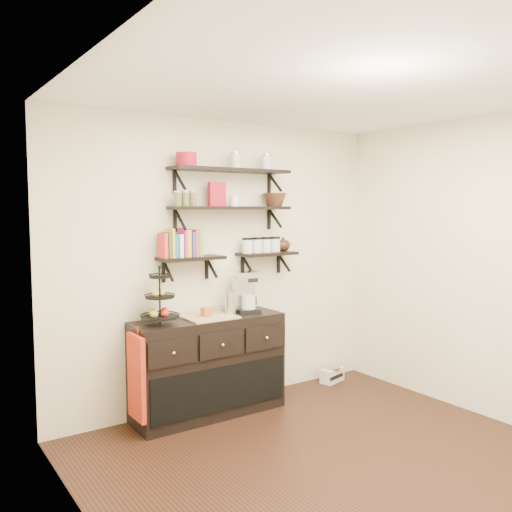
% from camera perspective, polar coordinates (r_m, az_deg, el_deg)
% --- Properties ---
extents(floor, '(3.50, 3.50, 0.00)m').
position_cam_1_polar(floor, '(4.24, 9.86, -21.42)').
color(floor, black).
rests_on(floor, ground).
extents(ceiling, '(3.50, 3.50, 0.02)m').
position_cam_1_polar(ceiling, '(3.88, 10.50, 17.11)').
color(ceiling, white).
rests_on(ceiling, back_wall).
extents(back_wall, '(3.50, 0.02, 2.70)m').
position_cam_1_polar(back_wall, '(5.22, -3.38, -0.81)').
color(back_wall, white).
rests_on(back_wall, ground).
extents(left_wall, '(0.02, 3.50, 2.70)m').
position_cam_1_polar(left_wall, '(2.91, -15.47, -5.75)').
color(left_wall, white).
rests_on(left_wall, ground).
extents(right_wall, '(0.02, 3.50, 2.70)m').
position_cam_1_polar(right_wall, '(5.20, 24.10, -1.27)').
color(right_wall, white).
rests_on(right_wall, ground).
extents(shelf_top, '(1.20, 0.27, 0.23)m').
position_cam_1_polar(shelf_top, '(5.09, -2.66, 8.98)').
color(shelf_top, black).
rests_on(shelf_top, back_wall).
extents(shelf_mid, '(1.20, 0.27, 0.23)m').
position_cam_1_polar(shelf_mid, '(5.08, -2.65, 5.04)').
color(shelf_mid, black).
rests_on(shelf_mid, back_wall).
extents(shelf_low_left, '(0.60, 0.25, 0.23)m').
position_cam_1_polar(shelf_low_left, '(4.91, -6.89, -0.31)').
color(shelf_low_left, black).
rests_on(shelf_low_left, back_wall).
extents(shelf_low_right, '(0.60, 0.25, 0.23)m').
position_cam_1_polar(shelf_low_right, '(5.34, 1.14, 0.17)').
color(shelf_low_right, black).
rests_on(shelf_low_right, back_wall).
extents(cookbooks, '(0.36, 0.15, 0.26)m').
position_cam_1_polar(cookbooks, '(4.85, -7.82, 1.24)').
color(cookbooks, red).
rests_on(cookbooks, shelf_low_left).
extents(glass_canisters, '(0.43, 0.10, 0.13)m').
position_cam_1_polar(glass_canisters, '(5.30, 0.58, 1.08)').
color(glass_canisters, silver).
rests_on(glass_canisters, shelf_low_right).
extents(sideboard, '(1.40, 0.50, 0.92)m').
position_cam_1_polar(sideboard, '(5.04, -5.01, -11.45)').
color(sideboard, black).
rests_on(sideboard, floor).
extents(fruit_stand, '(0.33, 0.33, 0.48)m').
position_cam_1_polar(fruit_stand, '(4.70, -10.07, -5.05)').
color(fruit_stand, black).
rests_on(fruit_stand, sideboard).
extents(candle, '(0.08, 0.08, 0.08)m').
position_cam_1_polar(candle, '(4.91, -5.23, -5.84)').
color(candle, '#A35425').
rests_on(candle, sideboard).
extents(coffee_maker, '(0.24, 0.24, 0.39)m').
position_cam_1_polar(coffee_maker, '(5.14, -1.09, -3.88)').
color(coffee_maker, black).
rests_on(coffee_maker, sideboard).
extents(thermal_carafe, '(0.11, 0.11, 0.22)m').
position_cam_1_polar(thermal_carafe, '(5.01, -2.67, -4.99)').
color(thermal_carafe, silver).
rests_on(thermal_carafe, sideboard).
extents(apron, '(0.04, 0.30, 0.70)m').
position_cam_1_polar(apron, '(4.64, -12.48, -12.37)').
color(apron, '#A32911').
rests_on(apron, sideboard).
extents(radio, '(0.30, 0.23, 0.17)m').
position_cam_1_polar(radio, '(6.07, 8.01, -12.22)').
color(radio, silver).
rests_on(radio, floor).
extents(recipe_box, '(0.16, 0.07, 0.22)m').
position_cam_1_polar(recipe_box, '(5.00, -4.16, 6.50)').
color(recipe_box, maroon).
rests_on(recipe_box, shelf_mid).
extents(walnut_bowl, '(0.24, 0.24, 0.13)m').
position_cam_1_polar(walnut_bowl, '(5.35, 1.96, 5.94)').
color(walnut_bowl, black).
rests_on(walnut_bowl, shelf_mid).
extents(ramekins, '(0.09, 0.09, 0.10)m').
position_cam_1_polar(ramekins, '(5.09, -2.32, 5.79)').
color(ramekins, white).
rests_on(ramekins, shelf_mid).
extents(teapot, '(0.19, 0.15, 0.14)m').
position_cam_1_polar(teapot, '(5.45, 2.87, 1.26)').
color(teapot, '#311C0E').
rests_on(teapot, shelf_low_right).
extents(red_pot, '(0.18, 0.18, 0.12)m').
position_cam_1_polar(red_pot, '(4.87, -7.35, 10.05)').
color(red_pot, maroon).
rests_on(red_pot, shelf_top).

